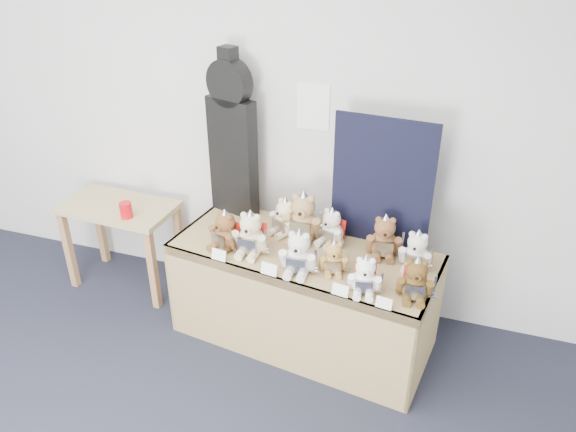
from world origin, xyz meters
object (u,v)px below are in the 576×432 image
(teddy_back_right, at_px, (384,238))
(teddy_back_end, at_px, (416,252))
(teddy_front_far_left, at_px, (225,232))
(teddy_back_centre_left, at_px, (303,218))
(side_table, at_px, (120,220))
(teddy_front_centre, at_px, (299,254))
(teddy_front_left, at_px, (251,235))
(red_cup, at_px, (126,210))
(teddy_front_right, at_px, (334,258))
(teddy_back_left, at_px, (285,218))
(guitar_case, at_px, (232,136))
(teddy_back_centre_right, at_px, (331,228))
(display_table, at_px, (299,276))
(teddy_front_end, at_px, (415,281))
(teddy_front_far_right, at_px, (365,277))

(teddy_back_right, bearing_deg, teddy_back_end, -31.41)
(teddy_front_far_left, distance_m, teddy_back_centre_left, 0.49)
(teddy_back_end, bearing_deg, side_table, -176.64)
(teddy_front_centre, height_order, teddy_back_end, teddy_front_centre)
(teddy_front_left, bearing_deg, red_cup, 170.86)
(teddy_front_left, distance_m, teddy_front_right, 0.53)
(teddy_front_left, relative_size, teddy_front_right, 1.37)
(side_table, xyz_separation_m, red_cup, (0.16, -0.13, 0.18))
(teddy_front_right, relative_size, teddy_back_end, 0.84)
(teddy_front_centre, distance_m, teddy_back_left, 0.44)
(guitar_case, bearing_deg, teddy_back_centre_right, 1.22)
(display_table, height_order, teddy_back_left, teddy_back_left)
(display_table, relative_size, teddy_back_left, 6.25)
(teddy_back_end, bearing_deg, teddy_back_centre_right, 175.51)
(red_cup, relative_size, teddy_front_right, 0.49)
(teddy_back_end, bearing_deg, teddy_back_right, 165.95)
(teddy_front_end, bearing_deg, teddy_back_end, 88.91)
(teddy_back_centre_right, bearing_deg, side_table, -159.98)
(teddy_back_centre_left, bearing_deg, teddy_back_centre_right, -3.73)
(red_cup, distance_m, teddy_back_right, 1.75)
(side_table, relative_size, teddy_front_far_right, 3.25)
(teddy_back_centre_left, bearing_deg, teddy_front_far_left, -148.24)
(display_table, distance_m, teddy_front_centre, 0.31)
(teddy_front_far_right, bearing_deg, red_cup, 160.73)
(teddy_front_far_left, xyz_separation_m, teddy_back_right, (0.93, 0.23, 0.00))
(teddy_front_far_left, bearing_deg, teddy_front_left, 26.25)
(red_cup, relative_size, teddy_back_end, 0.41)
(teddy_front_far_right, distance_m, teddy_back_centre_left, 0.66)
(teddy_front_far_left, bearing_deg, teddy_back_left, 70.33)
(teddy_front_left, height_order, teddy_front_right, teddy_front_left)
(red_cup, height_order, teddy_back_centre_right, teddy_back_centre_right)
(teddy_front_centre, xyz_separation_m, teddy_front_far_right, (0.40, -0.07, -0.02))
(teddy_front_right, distance_m, teddy_back_right, 0.36)
(teddy_front_centre, xyz_separation_m, teddy_front_end, (0.66, -0.03, -0.01))
(display_table, distance_m, red_cup, 1.28)
(teddy_front_centre, height_order, teddy_back_right, teddy_front_centre)
(display_table, height_order, teddy_front_end, teddy_front_end)
(teddy_front_far_right, distance_m, teddy_front_end, 0.27)
(red_cup, height_order, teddy_back_centre_left, teddy_back_centre_left)
(side_table, height_order, teddy_front_far_right, teddy_front_far_right)
(side_table, bearing_deg, teddy_front_end, -8.83)
(teddy_front_end, height_order, teddy_back_right, teddy_back_right)
(display_table, height_order, teddy_back_end, teddy_back_end)
(guitar_case, xyz_separation_m, teddy_front_far_left, (0.13, -0.46, -0.43))
(display_table, xyz_separation_m, teddy_back_end, (0.68, 0.09, 0.25))
(teddy_back_end, bearing_deg, teddy_back_left, 178.18)
(teddy_front_end, distance_m, teddy_back_centre_left, 0.85)
(side_table, distance_m, teddy_back_right, 1.92)
(teddy_front_far_right, bearing_deg, side_table, 157.72)
(teddy_front_far_left, bearing_deg, teddy_front_centre, 13.83)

